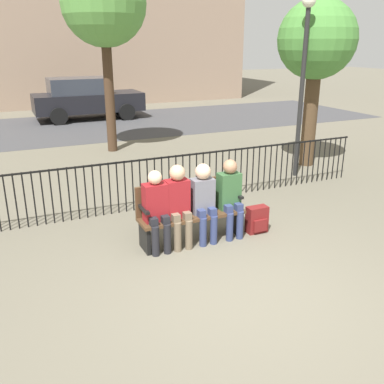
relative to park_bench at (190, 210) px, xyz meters
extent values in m
plane|color=#605B4C|center=(0.00, -1.70, -0.49)|extent=(80.00, 80.00, 0.00)
cube|color=#4C331E|center=(0.00, -0.08, -0.07)|extent=(1.64, 0.45, 0.05)
cube|color=#4C331E|center=(0.00, 0.12, 0.19)|extent=(1.64, 0.05, 0.47)
cube|color=black|center=(-0.76, -0.08, -0.29)|extent=(0.06, 0.38, 0.40)
cube|color=black|center=(0.76, -0.08, -0.29)|extent=(0.06, 0.38, 0.40)
cube|color=black|center=(-0.76, -0.08, 0.16)|extent=(0.06, 0.38, 0.04)
cube|color=black|center=(0.76, -0.08, 0.16)|extent=(0.06, 0.38, 0.04)
cylinder|color=black|center=(-0.67, -0.30, -0.27)|extent=(0.11, 0.11, 0.45)
cylinder|color=black|center=(-0.49, -0.30, -0.27)|extent=(0.11, 0.11, 0.45)
cube|color=black|center=(-0.67, -0.20, 0.01)|extent=(0.11, 0.20, 0.12)
cube|color=black|center=(-0.49, -0.20, 0.01)|extent=(0.11, 0.20, 0.12)
cube|color=maroon|center=(-0.58, -0.08, 0.24)|extent=(0.34, 0.22, 0.56)
sphere|color=beige|center=(-0.58, -0.10, 0.62)|extent=(0.20, 0.20, 0.20)
cylinder|color=brown|center=(-0.33, -0.30, -0.27)|extent=(0.11, 0.11, 0.45)
cylinder|color=brown|center=(-0.15, -0.30, -0.27)|extent=(0.11, 0.11, 0.45)
cube|color=brown|center=(-0.33, -0.20, 0.01)|extent=(0.11, 0.20, 0.12)
cube|color=brown|center=(-0.15, -0.20, 0.01)|extent=(0.11, 0.20, 0.12)
cube|color=maroon|center=(-0.24, -0.08, 0.24)|extent=(0.34, 0.22, 0.57)
sphere|color=tan|center=(-0.24, -0.10, 0.64)|extent=(0.23, 0.23, 0.23)
cylinder|color=navy|center=(0.08, -0.30, -0.27)|extent=(0.11, 0.11, 0.45)
cylinder|color=navy|center=(0.26, -0.30, -0.27)|extent=(0.11, 0.11, 0.45)
cube|color=navy|center=(0.08, -0.20, 0.01)|extent=(0.11, 0.20, 0.12)
cube|color=navy|center=(0.26, -0.20, 0.01)|extent=(0.11, 0.20, 0.12)
cube|color=slate|center=(0.17, -0.08, 0.23)|extent=(0.34, 0.22, 0.53)
sphere|color=beige|center=(0.17, -0.10, 0.61)|extent=(0.24, 0.24, 0.24)
cylinder|color=navy|center=(0.54, -0.30, -0.27)|extent=(0.11, 0.11, 0.45)
cylinder|color=navy|center=(0.72, -0.30, -0.27)|extent=(0.11, 0.11, 0.45)
cube|color=navy|center=(0.54, -0.20, 0.01)|extent=(0.11, 0.20, 0.12)
cube|color=navy|center=(0.72, -0.20, 0.01)|extent=(0.11, 0.20, 0.12)
cube|color=#335B33|center=(0.63, -0.08, 0.24)|extent=(0.34, 0.22, 0.57)
sphere|color=#A37556|center=(0.63, -0.10, 0.63)|extent=(0.22, 0.22, 0.22)
cube|color=maroon|center=(1.09, -0.20, -0.27)|extent=(0.34, 0.18, 0.43)
cube|color=maroon|center=(1.09, -0.31, -0.34)|extent=(0.24, 0.04, 0.20)
cylinder|color=black|center=(-2.54, 1.52, -0.02)|extent=(0.02, 0.02, 0.95)
cylinder|color=black|center=(-2.40, 1.52, -0.02)|extent=(0.02, 0.02, 0.95)
cylinder|color=black|center=(-2.26, 1.52, -0.02)|extent=(0.02, 0.02, 0.95)
cylinder|color=black|center=(-2.12, 1.52, -0.02)|extent=(0.02, 0.02, 0.95)
cylinder|color=black|center=(-1.98, 1.52, -0.02)|extent=(0.02, 0.02, 0.95)
cylinder|color=black|center=(-1.84, 1.52, -0.02)|extent=(0.02, 0.02, 0.95)
cylinder|color=black|center=(-1.70, 1.52, -0.02)|extent=(0.02, 0.02, 0.95)
cylinder|color=black|center=(-1.56, 1.52, -0.02)|extent=(0.02, 0.02, 0.95)
cylinder|color=black|center=(-1.42, 1.52, -0.02)|extent=(0.02, 0.02, 0.95)
cylinder|color=black|center=(-1.28, 1.52, -0.02)|extent=(0.02, 0.02, 0.95)
cylinder|color=black|center=(-1.14, 1.52, -0.02)|extent=(0.02, 0.02, 0.95)
cylinder|color=black|center=(-1.00, 1.52, -0.02)|extent=(0.02, 0.02, 0.95)
cylinder|color=black|center=(-0.86, 1.52, -0.02)|extent=(0.02, 0.02, 0.95)
cylinder|color=black|center=(-0.72, 1.52, -0.02)|extent=(0.02, 0.02, 0.95)
cylinder|color=black|center=(-0.58, 1.52, -0.02)|extent=(0.02, 0.02, 0.95)
cylinder|color=black|center=(-0.44, 1.52, -0.02)|extent=(0.02, 0.02, 0.95)
cylinder|color=black|center=(-0.30, 1.52, -0.02)|extent=(0.02, 0.02, 0.95)
cylinder|color=black|center=(-0.16, 1.52, -0.02)|extent=(0.02, 0.02, 0.95)
cylinder|color=black|center=(-0.02, 1.52, -0.02)|extent=(0.02, 0.02, 0.95)
cylinder|color=black|center=(0.12, 1.52, -0.02)|extent=(0.02, 0.02, 0.95)
cylinder|color=black|center=(0.26, 1.52, -0.02)|extent=(0.02, 0.02, 0.95)
cylinder|color=black|center=(0.40, 1.52, -0.02)|extent=(0.02, 0.02, 0.95)
cylinder|color=black|center=(0.54, 1.52, -0.02)|extent=(0.02, 0.02, 0.95)
cylinder|color=black|center=(0.68, 1.52, -0.02)|extent=(0.02, 0.02, 0.95)
cylinder|color=black|center=(0.82, 1.52, -0.02)|extent=(0.02, 0.02, 0.95)
cylinder|color=black|center=(0.96, 1.52, -0.02)|extent=(0.02, 0.02, 0.95)
cylinder|color=black|center=(1.10, 1.52, -0.02)|extent=(0.02, 0.02, 0.95)
cylinder|color=black|center=(1.24, 1.52, -0.02)|extent=(0.02, 0.02, 0.95)
cylinder|color=black|center=(1.38, 1.52, -0.02)|extent=(0.02, 0.02, 0.95)
cylinder|color=black|center=(1.52, 1.52, -0.02)|extent=(0.02, 0.02, 0.95)
cylinder|color=black|center=(1.66, 1.52, -0.02)|extent=(0.02, 0.02, 0.95)
cylinder|color=black|center=(1.80, 1.52, -0.02)|extent=(0.02, 0.02, 0.95)
cylinder|color=black|center=(1.94, 1.52, -0.02)|extent=(0.02, 0.02, 0.95)
cylinder|color=black|center=(2.08, 1.52, -0.02)|extent=(0.02, 0.02, 0.95)
cylinder|color=black|center=(2.22, 1.52, -0.02)|extent=(0.02, 0.02, 0.95)
cylinder|color=black|center=(2.36, 1.52, -0.02)|extent=(0.02, 0.02, 0.95)
cylinder|color=black|center=(2.50, 1.52, -0.02)|extent=(0.02, 0.02, 0.95)
cylinder|color=black|center=(2.64, 1.52, -0.02)|extent=(0.02, 0.02, 0.95)
cylinder|color=black|center=(2.78, 1.52, -0.02)|extent=(0.02, 0.02, 0.95)
cylinder|color=black|center=(2.92, 1.52, -0.02)|extent=(0.02, 0.02, 0.95)
cylinder|color=black|center=(3.06, 1.52, -0.02)|extent=(0.02, 0.02, 0.95)
cylinder|color=black|center=(3.20, 1.52, -0.02)|extent=(0.02, 0.02, 0.95)
cylinder|color=black|center=(3.34, 1.52, -0.02)|extent=(0.02, 0.02, 0.95)
cylinder|color=black|center=(3.48, 1.52, -0.02)|extent=(0.02, 0.02, 0.95)
cylinder|color=black|center=(3.62, 1.52, -0.02)|extent=(0.02, 0.02, 0.95)
cylinder|color=black|center=(3.76, 1.52, -0.02)|extent=(0.02, 0.02, 0.95)
cylinder|color=black|center=(3.90, 1.52, -0.02)|extent=(0.02, 0.02, 0.95)
cylinder|color=black|center=(4.04, 1.52, -0.02)|extent=(0.02, 0.02, 0.95)
cylinder|color=black|center=(4.18, 1.52, -0.02)|extent=(0.02, 0.02, 0.95)
cylinder|color=black|center=(4.32, 1.52, -0.02)|extent=(0.02, 0.02, 0.95)
cylinder|color=black|center=(4.46, 1.52, -0.02)|extent=(0.02, 0.02, 0.95)
cube|color=black|center=(0.00, 1.52, 0.44)|extent=(9.00, 0.03, 0.03)
cylinder|color=#422D1E|center=(0.37, 6.20, 1.14)|extent=(0.26, 0.26, 3.26)
sphere|color=#569342|center=(0.37, 6.20, 3.37)|extent=(2.19, 2.19, 2.19)
cylinder|color=#4C3823|center=(4.43, 2.75, 0.75)|extent=(0.34, 0.34, 2.48)
sphere|color=#478438|center=(4.43, 2.75, 2.49)|extent=(1.81, 1.81, 1.81)
cylinder|color=black|center=(3.60, 2.10, 1.32)|extent=(0.10, 0.10, 3.62)
sphere|color=silver|center=(3.60, 2.10, 3.21)|extent=(0.28, 0.28, 0.28)
cube|color=#3D3D3F|center=(0.00, 10.30, -0.49)|extent=(24.00, 6.00, 0.01)
cube|color=black|center=(0.89, 11.85, 0.18)|extent=(4.20, 1.70, 0.70)
cube|color=#2D333D|center=(0.57, 11.85, 0.83)|extent=(2.31, 1.56, 0.60)
cylinder|color=black|center=(2.19, 10.98, -0.17)|extent=(0.64, 0.20, 0.64)
cylinder|color=black|center=(2.19, 12.72, -0.17)|extent=(0.64, 0.20, 0.64)
cylinder|color=black|center=(-0.41, 10.98, -0.17)|extent=(0.64, 0.20, 0.64)
cylinder|color=black|center=(-0.41, 12.72, -0.17)|extent=(0.64, 0.20, 0.64)
camera|label=1|loc=(-2.48, -5.54, 2.40)|focal=40.00mm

